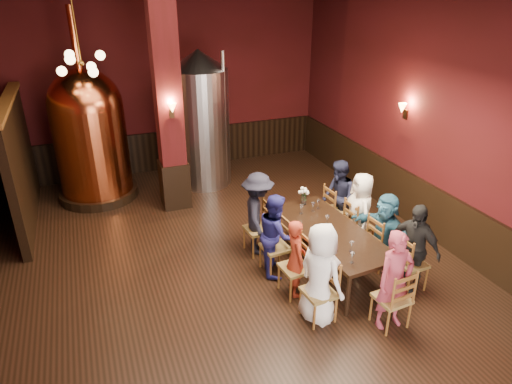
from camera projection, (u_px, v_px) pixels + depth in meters
name	position (u px, v px, depth m)	size (l,w,h in m)	color
room	(225.00, 145.00, 6.79)	(10.00, 10.02, 4.50)	black
wainscot_right	(423.00, 206.00, 8.83)	(0.08, 9.90, 1.00)	black
wainscot_back	(169.00, 150.00, 11.72)	(7.90, 0.08, 1.00)	black
column	(168.00, 103.00, 9.06)	(0.58, 0.58, 4.50)	#470F13
partition	(21.00, 165.00, 8.89)	(0.22, 3.50, 2.40)	black
pendant_cluster	(81.00, 63.00, 8.29)	(0.90, 0.90, 1.70)	#A57226
sconce_wall	(406.00, 110.00, 8.77)	(0.20, 0.20, 0.36)	black
sconce_column	(171.00, 109.00, 8.82)	(0.20, 0.20, 0.36)	black
dining_table	(330.00, 233.00, 7.53)	(1.18, 2.47, 0.75)	black
chair_0	(319.00, 292.00, 6.47)	(0.46, 0.46, 0.92)	brown
person_0	(320.00, 274.00, 6.34)	(0.75, 0.49, 1.54)	white
chair_1	(295.00, 268.00, 7.02)	(0.46, 0.46, 0.92)	brown
person_1	(296.00, 258.00, 6.95)	(0.46, 0.31, 1.28)	#A6301C
chair_2	(275.00, 247.00, 7.56)	(0.46, 0.46, 0.92)	brown
person_2	(276.00, 234.00, 7.45)	(0.69, 0.34, 1.41)	navy
chair_3	(258.00, 229.00, 8.11)	(0.46, 0.46, 0.92)	brown
person_3	(258.00, 214.00, 7.98)	(0.98, 0.57, 1.52)	black
chair_4	(411.00, 263.00, 7.14)	(0.46, 0.46, 0.92)	brown
person_4	(413.00, 247.00, 7.02)	(0.87, 0.36, 1.48)	black
chair_5	(383.00, 243.00, 7.69)	(0.46, 0.46, 0.92)	brown
person_5	(384.00, 231.00, 7.59)	(1.26, 0.40, 1.36)	#2B6483
chair_6	(359.00, 225.00, 8.22)	(0.46, 0.46, 0.92)	brown
person_6	(360.00, 212.00, 8.11)	(0.72, 0.47, 1.46)	white
chair_7	(337.00, 210.00, 8.77)	(0.46, 0.46, 0.92)	brown
person_7	(338.00, 197.00, 8.66)	(0.71, 0.35, 1.45)	#1A1C34
chair_8	(392.00, 298.00, 6.36)	(0.46, 0.46, 0.92)	brown
person_8	(395.00, 281.00, 6.23)	(0.55, 0.36, 1.50)	#A4364A
copper_kettle	(90.00, 134.00, 9.76)	(1.90, 1.90, 4.05)	black
steel_vessel	(201.00, 119.00, 10.46)	(1.37, 1.37, 3.13)	#B2B2B7
rose_vase	(304.00, 193.00, 8.26)	(0.20, 0.20, 0.34)	white
wine_glass_0	(352.00, 258.00, 6.59)	(0.07, 0.07, 0.17)	white
wine_glass_1	(332.00, 242.00, 6.99)	(0.07, 0.07, 0.17)	white
wine_glass_2	(327.00, 220.00, 7.62)	(0.07, 0.07, 0.17)	white
wine_glass_3	(301.00, 209.00, 7.97)	(0.07, 0.07, 0.17)	white
wine_glass_4	(351.00, 247.00, 6.87)	(0.07, 0.07, 0.17)	white
wine_glass_5	(318.00, 204.00, 8.15)	(0.07, 0.07, 0.17)	white
wine_glass_6	(313.00, 207.00, 8.06)	(0.07, 0.07, 0.17)	white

